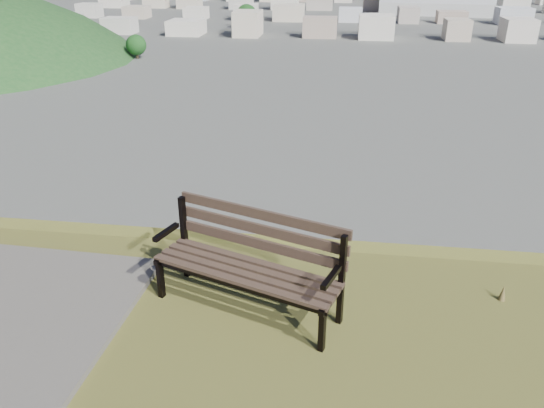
# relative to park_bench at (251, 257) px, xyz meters

# --- Properties ---
(park_bench) EXTENTS (2.07, 1.26, 1.04)m
(park_bench) POSITION_rel_park_bench_xyz_m (0.00, 0.00, 0.00)
(park_bench) COLOR #433127
(park_bench) RESTS_ON hilltop_mesa
(arena) EXTENTS (55.84, 28.80, 22.60)m
(arena) POSITION_rel_park_bench_xyz_m (43.49, 283.14, -20.26)
(arena) COLOR beige
(arena) RESTS_ON ground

